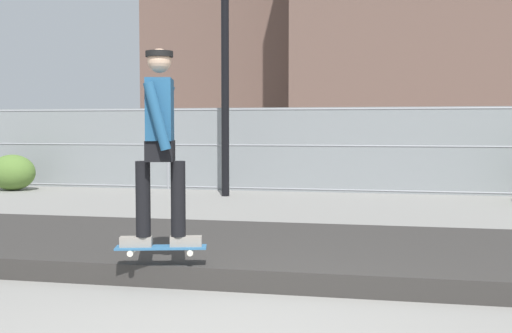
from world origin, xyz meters
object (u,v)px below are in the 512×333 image
at_px(skater, 160,135).
at_px(street_lamp, 225,0).
at_px(parked_car_near, 198,149).
at_px(skateboard, 161,248).
at_px(shrub_left, 12,172).

xyz_separation_m(skater, street_lamp, (-1.35, 7.48, 2.64)).
distance_m(skater, parked_car_near, 11.55).
xyz_separation_m(skateboard, shrub_left, (-6.33, 7.65, 0.04)).
distance_m(skater, shrub_left, 9.98).
distance_m(skater, street_lamp, 8.05).
bearing_deg(skateboard, skater, 116.57).
bearing_deg(parked_car_near, skater, -74.63).
distance_m(skateboard, shrub_left, 9.93).
xyz_separation_m(parked_car_near, shrub_left, (-3.27, -3.48, -0.43)).
distance_m(parked_car_near, shrub_left, 4.80).
height_order(street_lamp, parked_car_near, street_lamp).
relative_size(skateboard, shrub_left, 0.79).
bearing_deg(parked_car_near, skateboard, -74.63).
xyz_separation_m(skater, shrub_left, (-6.33, 7.65, -0.96)).
relative_size(skateboard, skater, 0.47).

